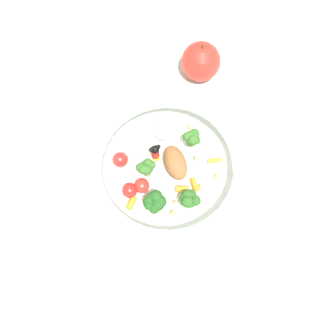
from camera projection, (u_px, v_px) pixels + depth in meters
name	position (u px, v px, depth m)	size (l,w,h in m)	color
ground_plane	(171.00, 178.00, 0.71)	(2.40, 2.40, 0.00)	silver
food_container	(166.00, 167.00, 0.69)	(0.26, 0.26, 0.06)	white
loose_apple	(201.00, 62.00, 0.76)	(0.08, 0.08, 0.09)	red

